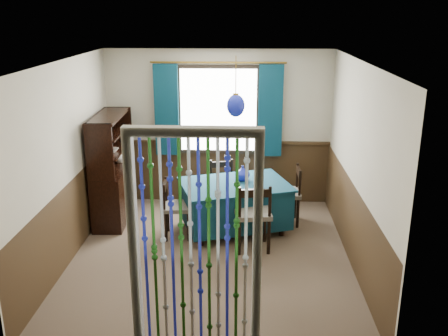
{
  "coord_description": "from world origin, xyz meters",
  "views": [
    {
      "loc": [
        0.42,
        -5.85,
        3.09
      ],
      "look_at": [
        0.15,
        0.56,
        1.03
      ],
      "focal_mm": 40.0,
      "sensor_mm": 36.0,
      "label": 1
    }
  ],
  "objects_px": {
    "vase_table": "(242,174)",
    "pendant_lamp": "(236,105)",
    "sideboard": "(113,183)",
    "vase_sideboard": "(120,157)",
    "dining_table": "(235,203)",
    "chair_near": "(253,214)",
    "chair_right": "(288,193)",
    "chair_left": "(175,207)",
    "bowl_shelf": "(111,150)",
    "chair_far": "(223,186)"
  },
  "relations": [
    {
      "from": "chair_far",
      "to": "chair_left",
      "type": "xyz_separation_m",
      "value": [
        -0.62,
        -0.9,
        0.0
      ]
    },
    {
      "from": "dining_table",
      "to": "chair_far",
      "type": "distance_m",
      "value": 0.69
    },
    {
      "from": "chair_left",
      "to": "sideboard",
      "type": "bearing_deg",
      "value": -123.9
    },
    {
      "from": "vase_table",
      "to": "vase_sideboard",
      "type": "xyz_separation_m",
      "value": [
        -1.9,
        0.49,
        0.09
      ]
    },
    {
      "from": "chair_right",
      "to": "chair_left",
      "type": "bearing_deg",
      "value": 107.81
    },
    {
      "from": "chair_right",
      "to": "vase_table",
      "type": "height_order",
      "value": "vase_table"
    },
    {
      "from": "chair_near",
      "to": "vase_sideboard",
      "type": "relative_size",
      "value": 5.1
    },
    {
      "from": "chair_left",
      "to": "dining_table",
      "type": "bearing_deg",
      "value": 102.48
    },
    {
      "from": "chair_far",
      "to": "bowl_shelf",
      "type": "bearing_deg",
      "value": 3.76
    },
    {
      "from": "dining_table",
      "to": "chair_far",
      "type": "bearing_deg",
      "value": 89.04
    },
    {
      "from": "vase_sideboard",
      "to": "chair_near",
      "type": "bearing_deg",
      "value": -31.31
    },
    {
      "from": "chair_near",
      "to": "bowl_shelf",
      "type": "relative_size",
      "value": 4.1
    },
    {
      "from": "chair_near",
      "to": "chair_left",
      "type": "bearing_deg",
      "value": 155.25
    },
    {
      "from": "chair_left",
      "to": "vase_table",
      "type": "height_order",
      "value": "vase_table"
    },
    {
      "from": "dining_table",
      "to": "vase_table",
      "type": "height_order",
      "value": "vase_table"
    },
    {
      "from": "sideboard",
      "to": "vase_sideboard",
      "type": "distance_m",
      "value": 0.44
    },
    {
      "from": "sideboard",
      "to": "chair_left",
      "type": "bearing_deg",
      "value": -32.4
    },
    {
      "from": "chair_right",
      "to": "vase_table",
      "type": "relative_size",
      "value": 4.41
    },
    {
      "from": "sideboard",
      "to": "vase_sideboard",
      "type": "bearing_deg",
      "value": 75.92
    },
    {
      "from": "bowl_shelf",
      "to": "sideboard",
      "type": "bearing_deg",
      "value": 108.57
    },
    {
      "from": "bowl_shelf",
      "to": "vase_sideboard",
      "type": "distance_m",
      "value": 0.52
    },
    {
      "from": "dining_table",
      "to": "chair_near",
      "type": "distance_m",
      "value": 0.66
    },
    {
      "from": "dining_table",
      "to": "chair_right",
      "type": "height_order",
      "value": "chair_right"
    },
    {
      "from": "pendant_lamp",
      "to": "dining_table",
      "type": "bearing_deg",
      "value": 75.96
    },
    {
      "from": "chair_left",
      "to": "chair_right",
      "type": "bearing_deg",
      "value": 104.83
    },
    {
      "from": "pendant_lamp",
      "to": "chair_right",
      "type": "bearing_deg",
      "value": 20.94
    },
    {
      "from": "vase_table",
      "to": "bowl_shelf",
      "type": "height_order",
      "value": "bowl_shelf"
    },
    {
      "from": "dining_table",
      "to": "pendant_lamp",
      "type": "height_order",
      "value": "pendant_lamp"
    },
    {
      "from": "vase_table",
      "to": "pendant_lamp",
      "type": "bearing_deg",
      "value": -123.5
    },
    {
      "from": "dining_table",
      "to": "vase_sideboard",
      "type": "bearing_deg",
      "value": 142.17
    },
    {
      "from": "chair_near",
      "to": "vase_table",
      "type": "bearing_deg",
      "value": 94.79
    },
    {
      "from": "bowl_shelf",
      "to": "chair_far",
      "type": "bearing_deg",
      "value": 16.49
    },
    {
      "from": "vase_sideboard",
      "to": "sideboard",
      "type": "bearing_deg",
      "value": -101.9
    },
    {
      "from": "chair_left",
      "to": "chair_right",
      "type": "height_order",
      "value": "chair_right"
    },
    {
      "from": "chair_right",
      "to": "chair_near",
      "type": "bearing_deg",
      "value": 148.73
    },
    {
      "from": "chair_far",
      "to": "bowl_shelf",
      "type": "distance_m",
      "value": 1.8
    },
    {
      "from": "bowl_shelf",
      "to": "chair_near",
      "type": "bearing_deg",
      "value": -20.94
    },
    {
      "from": "dining_table",
      "to": "chair_near",
      "type": "relative_size",
      "value": 1.84
    },
    {
      "from": "chair_left",
      "to": "chair_right",
      "type": "distance_m",
      "value": 1.7
    },
    {
      "from": "pendant_lamp",
      "to": "vase_table",
      "type": "distance_m",
      "value": 1.04
    },
    {
      "from": "chair_far",
      "to": "vase_sideboard",
      "type": "height_order",
      "value": "vase_sideboard"
    },
    {
      "from": "chair_near",
      "to": "sideboard",
      "type": "relative_size",
      "value": 0.58
    },
    {
      "from": "vase_sideboard",
      "to": "chair_far",
      "type": "bearing_deg",
      "value": 0.39
    },
    {
      "from": "chair_far",
      "to": "chair_left",
      "type": "bearing_deg",
      "value": 42.35
    },
    {
      "from": "dining_table",
      "to": "vase_table",
      "type": "xyz_separation_m",
      "value": [
        0.1,
        0.16,
        0.4
      ]
    },
    {
      "from": "dining_table",
      "to": "vase_table",
      "type": "bearing_deg",
      "value": 38.39
    },
    {
      "from": "chair_left",
      "to": "vase_sideboard",
      "type": "distance_m",
      "value": 1.39
    },
    {
      "from": "bowl_shelf",
      "to": "vase_sideboard",
      "type": "relative_size",
      "value": 1.24
    },
    {
      "from": "chair_left",
      "to": "chair_right",
      "type": "xyz_separation_m",
      "value": [
        1.61,
        0.54,
        0.03
      ]
    },
    {
      "from": "chair_near",
      "to": "vase_table",
      "type": "height_order",
      "value": "chair_near"
    }
  ]
}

